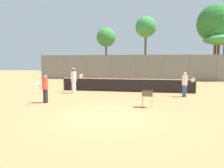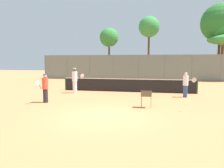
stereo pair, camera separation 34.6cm
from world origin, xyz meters
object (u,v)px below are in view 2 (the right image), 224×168
at_px(tennis_net, 127,85).
at_px(player_yellow_shirt, 45,88).
at_px(player_white_outfit, 75,80).
at_px(ball_cart, 146,95).
at_px(parked_car, 104,73).
at_px(player_red_cap, 186,84).

bearing_deg(tennis_net, player_yellow_shirt, -128.10).
distance_m(player_white_outfit, ball_cart, 7.03).
relative_size(player_white_outfit, parked_car, 0.46).
relative_size(player_red_cap, player_yellow_shirt, 0.99).
height_order(tennis_net, ball_cart, tennis_net).
relative_size(ball_cart, parked_car, 0.22).
bearing_deg(player_yellow_shirt, ball_cart, 110.94).
height_order(tennis_net, player_white_outfit, player_white_outfit).
distance_m(tennis_net, player_yellow_shirt, 6.87).
bearing_deg(parked_car, ball_cart, -70.43).
bearing_deg(ball_cart, player_red_cap, 57.32).
distance_m(player_white_outfit, parked_car, 15.74).
relative_size(player_yellow_shirt, parked_car, 0.41).
distance_m(ball_cart, parked_car, 21.07).
xyz_separation_m(tennis_net, player_yellow_shirt, (-4.23, -5.40, 0.33)).
bearing_deg(player_white_outfit, ball_cart, -58.83).
relative_size(tennis_net, player_yellow_shirt, 6.22).
bearing_deg(player_yellow_shirt, player_red_cap, 136.36).
distance_m(tennis_net, player_white_outfit, 4.17).
bearing_deg(player_red_cap, tennis_net, 165.27).
height_order(tennis_net, player_red_cap, player_red_cap).
height_order(tennis_net, parked_car, parked_car).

